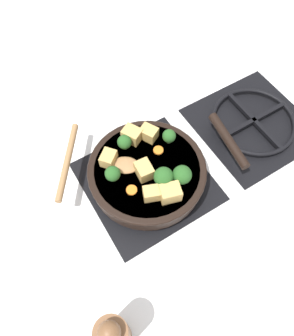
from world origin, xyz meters
The scene contains 19 objects.
ground_plane centered at (0.00, 0.00, 0.00)m, with size 2.40×2.40×0.00m, color white.
front_burner_grate centered at (0.00, 0.00, 0.01)m, with size 0.31×0.31×0.03m.
rear_burner_grate centered at (0.00, 0.36, 0.01)m, with size 0.31×0.31×0.03m.
skillet_pan centered at (0.00, 0.00, 0.05)m, with size 0.30×0.40×0.05m.
wooden_spoon centered at (-0.08, -0.11, 0.08)m, with size 0.22×0.23×0.02m.
tofu_cube_center_large centered at (0.07, -0.03, 0.09)m, with size 0.04×0.03×0.03m, color tan.
tofu_cube_near_handle centered at (0.09, 0.01, 0.09)m, with size 0.05×0.04×0.04m, color tan.
tofu_cube_east_chunk centered at (-0.06, -0.07, 0.09)m, with size 0.04×0.03×0.03m, color tan.
tofu_cube_west_chunk centered at (0.01, -0.01, 0.09)m, with size 0.04×0.04×0.04m, color tan.
tofu_cube_back_piece centered at (-0.09, 0.01, 0.09)m, with size 0.05×0.04×0.04m, color tan.
tofu_cube_front_piece centered at (-0.08, 0.05, 0.09)m, with size 0.04×0.03×0.03m, color tan.
broccoli_floret_near_spoon centered at (-0.02, -0.08, 0.10)m, with size 0.04×0.04×0.04m.
broccoli_floret_center_top centered at (-0.04, 0.09, 0.10)m, with size 0.03×0.03×0.04m.
broccoli_floret_east_rim centered at (0.05, 0.01, 0.10)m, with size 0.05×0.05×0.05m.
broccoli_floret_west_rim centered at (-0.08, -0.02, 0.10)m, with size 0.04×0.04×0.04m.
broccoli_floret_north_edge centered at (0.07, 0.05, 0.10)m, with size 0.05×0.05×0.05m.
carrot_slice_orange_thin centered at (-0.03, 0.05, 0.08)m, with size 0.03×0.03×0.01m, color orange.
carrot_slice_near_center centered at (0.03, -0.06, 0.08)m, with size 0.03×0.03×0.01m, color orange.
pepper_mill centered at (0.28, -0.24, 0.09)m, with size 0.06×0.06×0.19m.
Camera 1 is at (0.34, -0.20, 0.77)m, focal length 35.00 mm.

